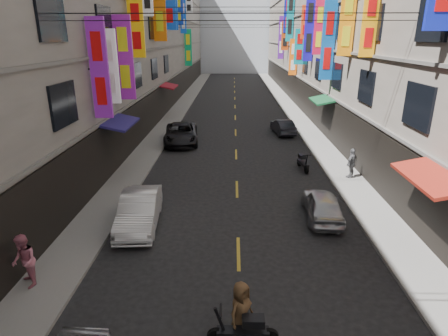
{
  "coord_description": "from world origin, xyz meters",
  "views": [
    {
      "loc": [
        -0.24,
        6.36,
        7.32
      ],
      "look_at": [
        -0.42,
        14.0,
        4.64
      ],
      "focal_mm": 30.0,
      "sensor_mm": 36.0,
      "label": 1
    }
  ],
  "objects_px": {
    "scooter_far_right": "(303,162)",
    "pedestrian_rfar": "(352,163)",
    "car_left_mid": "(139,210)",
    "car_right_mid": "(322,205)",
    "pedestrian_lfar": "(24,261)",
    "pedestrian_crossing": "(241,310)",
    "car_right_far": "(283,127)",
    "scooter_crossing": "(244,331)",
    "car_left_far": "(181,134)"
  },
  "relations": [
    {
      "from": "scooter_far_right",
      "to": "pedestrian_rfar",
      "type": "relative_size",
      "value": 1.11
    },
    {
      "from": "car_left_mid",
      "to": "car_right_mid",
      "type": "bearing_deg",
      "value": 1.74
    },
    {
      "from": "pedestrian_lfar",
      "to": "scooter_far_right",
      "type": "bearing_deg",
      "value": 99.89
    },
    {
      "from": "pedestrian_lfar",
      "to": "pedestrian_crossing",
      "type": "distance_m",
      "value": 6.7
    },
    {
      "from": "car_right_mid",
      "to": "car_right_far",
      "type": "height_order",
      "value": "car_right_mid"
    },
    {
      "from": "car_right_mid",
      "to": "scooter_crossing",
      "type": "bearing_deg",
      "value": 66.87
    },
    {
      "from": "scooter_far_right",
      "to": "pedestrian_crossing",
      "type": "xyz_separation_m",
      "value": [
        -3.86,
        -12.97,
        0.35
      ]
    },
    {
      "from": "pedestrian_rfar",
      "to": "pedestrian_crossing",
      "type": "relative_size",
      "value": 1.03
    },
    {
      "from": "scooter_crossing",
      "to": "pedestrian_crossing",
      "type": "relative_size",
      "value": 1.14
    },
    {
      "from": "scooter_far_right",
      "to": "pedestrian_lfar",
      "type": "relative_size",
      "value": 1.05
    },
    {
      "from": "car_left_far",
      "to": "car_right_mid",
      "type": "relative_size",
      "value": 1.43
    },
    {
      "from": "car_left_mid",
      "to": "pedestrian_lfar",
      "type": "height_order",
      "value": "pedestrian_lfar"
    },
    {
      "from": "scooter_far_right",
      "to": "pedestrian_rfar",
      "type": "xyz_separation_m",
      "value": [
        2.32,
        -1.54,
        0.49
      ]
    },
    {
      "from": "car_right_mid",
      "to": "pedestrian_rfar",
      "type": "height_order",
      "value": "pedestrian_rfar"
    },
    {
      "from": "car_right_mid",
      "to": "pedestrian_crossing",
      "type": "xyz_separation_m",
      "value": [
        -3.59,
        -6.79,
        0.19
      ]
    },
    {
      "from": "scooter_far_right",
      "to": "pedestrian_crossing",
      "type": "distance_m",
      "value": 13.53
    },
    {
      "from": "car_left_mid",
      "to": "pedestrian_crossing",
      "type": "xyz_separation_m",
      "value": [
        4.0,
        -5.89,
        0.11
      ]
    },
    {
      "from": "car_right_far",
      "to": "pedestrian_rfar",
      "type": "height_order",
      "value": "pedestrian_rfar"
    },
    {
      "from": "scooter_far_right",
      "to": "car_left_mid",
      "type": "distance_m",
      "value": 10.57
    },
    {
      "from": "pedestrian_rfar",
      "to": "pedestrian_crossing",
      "type": "height_order",
      "value": "pedestrian_rfar"
    },
    {
      "from": "scooter_far_right",
      "to": "car_left_far",
      "type": "height_order",
      "value": "car_left_far"
    },
    {
      "from": "scooter_crossing",
      "to": "pedestrian_crossing",
      "type": "distance_m",
      "value": 0.5
    },
    {
      "from": "car_right_mid",
      "to": "car_left_mid",
      "type": "bearing_deg",
      "value": 9.77
    },
    {
      "from": "car_left_mid",
      "to": "pedestrian_crossing",
      "type": "height_order",
      "value": "pedestrian_crossing"
    },
    {
      "from": "car_right_mid",
      "to": "pedestrian_crossing",
      "type": "relative_size",
      "value": 2.24
    },
    {
      "from": "car_right_mid",
      "to": "pedestrian_lfar",
      "type": "bearing_deg",
      "value": 29.68
    },
    {
      "from": "car_right_far",
      "to": "pedestrian_lfar",
      "type": "bearing_deg",
      "value": 54.24
    },
    {
      "from": "car_right_far",
      "to": "pedestrian_crossing",
      "type": "bearing_deg",
      "value": 71.63
    },
    {
      "from": "car_right_far",
      "to": "pedestrian_lfar",
      "type": "height_order",
      "value": "pedestrian_lfar"
    },
    {
      "from": "car_left_far",
      "to": "pedestrian_crossing",
      "type": "relative_size",
      "value": 3.2
    },
    {
      "from": "scooter_crossing",
      "to": "car_right_mid",
      "type": "height_order",
      "value": "car_right_mid"
    },
    {
      "from": "pedestrian_rfar",
      "to": "pedestrian_crossing",
      "type": "bearing_deg",
      "value": 16.97
    },
    {
      "from": "car_left_mid",
      "to": "pedestrian_lfar",
      "type": "xyz_separation_m",
      "value": [
        -2.47,
        -4.15,
        0.29
      ]
    },
    {
      "from": "scooter_far_right",
      "to": "pedestrian_crossing",
      "type": "height_order",
      "value": "pedestrian_crossing"
    },
    {
      "from": "scooter_far_right",
      "to": "pedestrian_crossing",
      "type": "bearing_deg",
      "value": 65.01
    },
    {
      "from": "car_left_far",
      "to": "car_right_far",
      "type": "relative_size",
      "value": 1.43
    },
    {
      "from": "scooter_crossing",
      "to": "scooter_far_right",
      "type": "relative_size",
      "value": 1.0
    },
    {
      "from": "scooter_crossing",
      "to": "scooter_far_right",
      "type": "distance_m",
      "value": 13.84
    },
    {
      "from": "scooter_crossing",
      "to": "car_left_mid",
      "type": "distance_m",
      "value": 7.46
    },
    {
      "from": "car_right_far",
      "to": "pedestrian_crossing",
      "type": "height_order",
      "value": "pedestrian_crossing"
    },
    {
      "from": "scooter_crossing",
      "to": "scooter_far_right",
      "type": "xyz_separation_m",
      "value": [
        3.77,
        13.31,
        0.0
      ]
    },
    {
      "from": "car_right_far",
      "to": "pedestrian_rfar",
      "type": "xyz_separation_m",
      "value": [
        2.42,
        -10.15,
        0.35
      ]
    },
    {
      "from": "scooter_crossing",
      "to": "car_right_mid",
      "type": "bearing_deg",
      "value": -26.87
    },
    {
      "from": "car_right_far",
      "to": "car_left_far",
      "type": "bearing_deg",
      "value": 12.35
    },
    {
      "from": "car_right_mid",
      "to": "pedestrian_crossing",
      "type": "distance_m",
      "value": 7.68
    },
    {
      "from": "scooter_crossing",
      "to": "pedestrian_crossing",
      "type": "xyz_separation_m",
      "value": [
        -0.09,
        0.35,
        0.35
      ]
    },
    {
      "from": "car_right_mid",
      "to": "pedestrian_rfar",
      "type": "relative_size",
      "value": 2.18
    },
    {
      "from": "scooter_crossing",
      "to": "scooter_far_right",
      "type": "height_order",
      "value": "same"
    },
    {
      "from": "scooter_far_right",
      "to": "car_right_far",
      "type": "height_order",
      "value": "car_right_far"
    },
    {
      "from": "pedestrian_rfar",
      "to": "pedestrian_crossing",
      "type": "distance_m",
      "value": 12.99
    }
  ]
}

